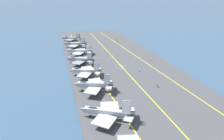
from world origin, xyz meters
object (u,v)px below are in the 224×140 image
at_px(parked_jet_sixth, 79,51).
at_px(parked_jet_eighth, 71,38).
at_px(crew_yellow_vest, 151,59).
at_px(crew_red_vest, 117,40).
at_px(parked_jet_fourth, 86,71).
at_px(parked_jet_seventh, 75,44).
at_px(parked_jet_fifth, 80,59).
at_px(crew_brown_vest, 158,85).
at_px(crew_white_vest, 140,70).
at_px(parked_jet_second, 107,112).
at_px(parked_jet_third, 94,85).

relative_size(parked_jet_sixth, parked_jet_eighth, 1.04).
distance_m(crew_yellow_vest, crew_red_vest, 46.77).
bearing_deg(parked_jet_fourth, crew_yellow_vest, -73.29).
relative_size(parked_jet_fourth, parked_jet_eighth, 0.94).
bearing_deg(parked_jet_eighth, parked_jet_seventh, -177.84).
xyz_separation_m(parked_jet_fifth, crew_yellow_vest, (-5.62, -37.83, -1.32)).
xyz_separation_m(parked_jet_fourth, parked_jet_sixth, (33.33, -1.31, -0.28)).
xyz_separation_m(parked_jet_fourth, crew_yellow_vest, (11.25, -37.49, -1.45)).
bearing_deg(crew_brown_vest, crew_red_vest, -5.11).
xyz_separation_m(parked_jet_eighth, crew_yellow_vest, (-56.83, -37.91, -1.49)).
distance_m(parked_jet_fourth, parked_jet_fifth, 16.88).
bearing_deg(crew_yellow_vest, crew_red_vest, 6.14).
xyz_separation_m(parked_jet_seventh, parked_jet_eighth, (17.67, 0.67, -0.03)).
relative_size(parked_jet_fifth, parked_jet_seventh, 0.93).
height_order(parked_jet_sixth, parked_jet_seventh, parked_jet_seventh).
bearing_deg(parked_jet_seventh, crew_white_vest, -154.53).
distance_m(parked_jet_second, crew_red_vest, 97.11).
xyz_separation_m(parked_jet_fifth, crew_white_vest, (-18.93, -25.59, -1.30)).
bearing_deg(crew_red_vest, parked_jet_third, 156.52).
bearing_deg(parked_jet_eighth, parked_jet_second, -179.12).
bearing_deg(crew_brown_vest, parked_jet_second, 121.31).
xyz_separation_m(crew_white_vest, crew_brown_vest, (-17.24, -0.34, -0.05)).
relative_size(crew_white_vest, crew_brown_vest, 1.05).
xyz_separation_m(crew_red_vest, crew_brown_vest, (-77.05, 6.89, -0.05)).
xyz_separation_m(parked_jet_third, crew_yellow_vest, (26.82, -36.85, -1.79)).
height_order(parked_jet_fourth, parked_jet_sixth, parked_jet_fourth).
relative_size(parked_jet_second, crew_yellow_vest, 9.62).
relative_size(parked_jet_second, parked_jet_eighth, 1.06).
bearing_deg(crew_white_vest, parked_jet_fourth, 85.34).
height_order(parked_jet_second, crew_yellow_vest, parked_jet_second).
bearing_deg(parked_jet_second, parked_jet_seventh, 0.62).
relative_size(parked_jet_second, parked_jet_third, 1.10).
distance_m(parked_jet_third, parked_jet_fourth, 15.58).
bearing_deg(parked_jet_fifth, parked_jet_sixth, -5.73).
distance_m(parked_jet_seventh, crew_red_vest, 33.09).
xyz_separation_m(parked_jet_second, parked_jet_fifth, (51.03, 1.50, -0.16)).
bearing_deg(parked_jet_second, crew_red_vest, -18.82).
height_order(parked_jet_seventh, crew_brown_vest, parked_jet_seventh).
relative_size(parked_jet_seventh, parked_jet_eighth, 1.05).
distance_m(parked_jet_third, parked_jet_fifth, 32.46).
relative_size(parked_jet_sixth, parked_jet_seventh, 0.99).
bearing_deg(parked_jet_sixth, parked_jet_second, 179.87).
height_order(parked_jet_fourth, parked_jet_seventh, parked_jet_seventh).
distance_m(parked_jet_sixth, crew_brown_vest, 57.97).
relative_size(parked_jet_eighth, crew_white_vest, 8.96).
bearing_deg(parked_jet_eighth, parked_jet_fifth, -179.92).
distance_m(parked_jet_third, crew_white_vest, 28.13).
height_order(parked_jet_third, parked_jet_fourth, parked_jet_third).
height_order(parked_jet_fourth, crew_white_vest, parked_jet_fourth).
height_order(parked_jet_second, parked_jet_eighth, parked_jet_second).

